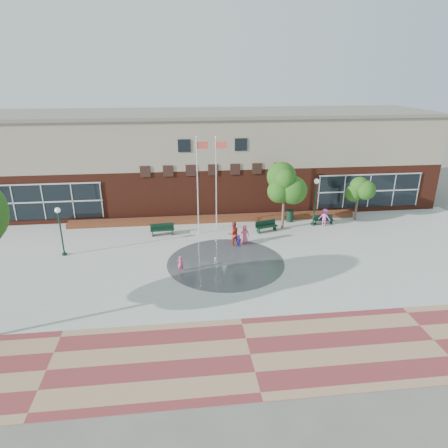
{
  "coord_description": "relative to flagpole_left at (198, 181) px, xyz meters",
  "views": [
    {
      "loc": [
        -3.1,
        -22.53,
        12.83
      ],
      "look_at": [
        0.0,
        4.0,
        2.6
      ],
      "focal_mm": 32.0,
      "sensor_mm": 36.0,
      "label": 1
    }
  ],
  "objects": [
    {
      "name": "paver_band",
      "position": [
        1.55,
        -15.78,
        -4.54
      ],
      "size": [
        46.0,
        6.0,
        0.01
      ],
      "primitive_type": "cube",
      "color": "maroon",
      "rests_on": "ground"
    },
    {
      "name": "splash_pad",
      "position": [
        1.55,
        -5.78,
        -4.54
      ],
      "size": [
        8.4,
        8.4,
        0.01
      ],
      "primitive_type": "cylinder",
      "color": "#383A3D",
      "rests_on": "ground"
    },
    {
      "name": "plaza_concrete",
      "position": [
        1.55,
        -4.78,
        -4.54
      ],
      "size": [
        46.0,
        18.0,
        0.01
      ],
      "primitive_type": "cube",
      "color": "#A8A8A0",
      "rests_on": "ground"
    },
    {
      "name": "child_splash",
      "position": [
        -1.67,
        -6.73,
        -3.97
      ],
      "size": [
        0.42,
        0.28,
        1.16
      ],
      "primitive_type": "imported",
      "rotation": [
        0.0,
        0.0,
        3.14
      ],
      "color": "#DF4779",
      "rests_on": "ground"
    },
    {
      "name": "bench_left",
      "position": [
        -3.08,
        -0.04,
        -4.22
      ],
      "size": [
        1.99,
        0.66,
        0.99
      ],
      "rotation": [
        0.0,
        0.0,
        0.06
      ],
      "color": "black",
      "rests_on": "ground"
    },
    {
      "name": "lamp_left",
      "position": [
        -10.25,
        -3.13,
        -2.21
      ],
      "size": [
        0.4,
        0.4,
        3.75
      ],
      "color": "black",
      "rests_on": "ground"
    },
    {
      "name": "flagpole_right",
      "position": [
        1.63,
        1.09,
        -0.09
      ],
      "size": [
        0.97,
        0.24,
        7.97
      ],
      "rotation": [
        0.0,
        0.0,
        -0.17
      ],
      "color": "white",
      "rests_on": "ground"
    },
    {
      "name": "tree_small_right",
      "position": [
        14.48,
        1.61,
        -1.55
      ],
      "size": [
        2.4,
        2.4,
        4.1
      ],
      "color": "#49362D",
      "rests_on": "ground"
    },
    {
      "name": "bench_mid",
      "position": [
        5.73,
        -0.29,
        -4.23
      ],
      "size": [
        2.0,
        1.09,
        0.97
      ],
      "rotation": [
        0.0,
        0.0,
        0.31
      ],
      "color": "black",
      "rests_on": "ground"
    },
    {
      "name": "trash_can",
      "position": [
        8.38,
        1.91,
        -3.99
      ],
      "size": [
        0.66,
        0.66,
        1.09
      ],
      "color": "black",
      "rests_on": "ground"
    },
    {
      "name": "bench_right",
      "position": [
        11.18,
        0.83,
        -4.26
      ],
      "size": [
        1.73,
        0.5,
        0.87
      ],
      "rotation": [
        0.0,
        0.0,
        -0.01
      ],
      "color": "black",
      "rests_on": "ground"
    },
    {
      "name": "ground",
      "position": [
        1.55,
        -8.78,
        -4.54
      ],
      "size": [
        120.0,
        120.0,
        0.0
      ],
      "primitive_type": "plane",
      "color": "#666056",
      "rests_on": "ground"
    },
    {
      "name": "lamp_right",
      "position": [
        10.2,
        0.76,
        -1.89
      ],
      "size": [
        0.45,
        0.45,
        4.26
      ],
      "color": "black",
      "rests_on": "ground"
    },
    {
      "name": "adult_pink",
      "position": [
        3.48,
        -2.42,
        -3.79
      ],
      "size": [
        0.77,
        0.53,
        1.51
      ],
      "primitive_type": "imported",
      "rotation": [
        0.0,
        0.0,
        3.07
      ],
      "color": "#E45273",
      "rests_on": "ground"
    },
    {
      "name": "child_blue",
      "position": [
        2.91,
        -3.11,
        -4.05
      ],
      "size": [
        0.59,
        0.58,
        0.99
      ],
      "primitive_type": "imported",
      "rotation": [
        0.0,
        0.0,
        2.38
      ],
      "color": "#2E26A4",
      "rests_on": "ground"
    },
    {
      "name": "water_jet_b",
      "position": [
        0.79,
        -5.84,
        -4.54
      ],
      "size": [
        0.19,
        0.19,
        0.42
      ],
      "primitive_type": "cone",
      "rotation": [
        3.14,
        0.0,
        0.0
      ],
      "color": "white",
      "rests_on": "ground"
    },
    {
      "name": "person_bench",
      "position": [
        11.11,
        0.54,
        -3.76
      ],
      "size": [
        1.17,
        0.96,
        1.58
      ],
      "primitive_type": "imported",
      "rotation": [
        0.0,
        0.0,
        2.71
      ],
      "color": "#E356BF",
      "rests_on": "ground"
    },
    {
      "name": "flagpole_left",
      "position": [
        0.0,
        0.0,
        0.0
      ],
      "size": [
        0.96,
        0.16,
        8.16
      ],
      "rotation": [
        0.0,
        0.0,
        -0.07
      ],
      "color": "white",
      "rests_on": "ground"
    },
    {
      "name": "adult_red",
      "position": [
        2.53,
        -2.76,
        -3.57
      ],
      "size": [
        1.1,
        0.95,
        1.94
      ],
      "primitive_type": "imported",
      "rotation": [
        0.0,
        0.0,
        3.4
      ],
      "color": "#B12C26",
      "rests_on": "ground"
    },
    {
      "name": "tree_mid",
      "position": [
        7.28,
        0.29,
        -0.51
      ],
      "size": [
        3.29,
        3.29,
        5.54
      ],
      "color": "#49362D",
      "rests_on": "ground"
    },
    {
      "name": "library_building",
      "position": [
        1.55,
        8.7,
        0.1
      ],
      "size": [
        44.4,
        10.4,
        9.2
      ],
      "color": "#572216",
      "rests_on": "ground"
    },
    {
      "name": "flower_bed",
      "position": [
        1.55,
        2.82,
        -4.54
      ],
      "size": [
        26.0,
        1.2,
        0.4
      ],
      "primitive_type": "cube",
      "color": "maroon",
      "rests_on": "ground"
    },
    {
      "name": "water_jet_a",
      "position": [
        1.24,
        -7.67,
        -4.54
      ],
      "size": [
        0.33,
        0.33,
        0.64
      ],
      "primitive_type": "cone",
      "rotation": [
        3.14,
        0.0,
        0.0
      ],
      "color": "white",
      "rests_on": "ground"
    }
  ]
}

